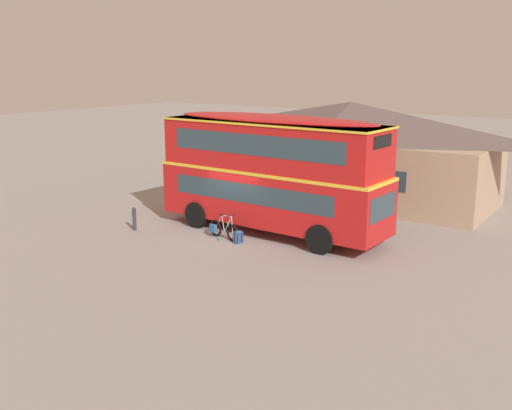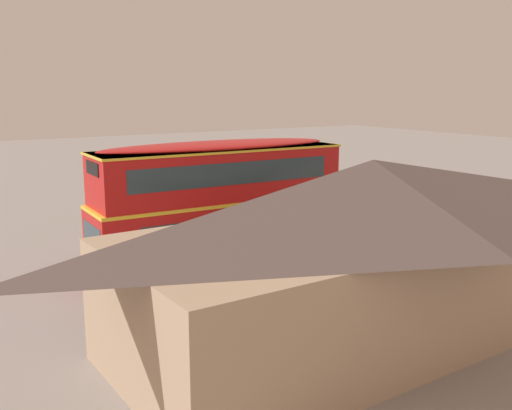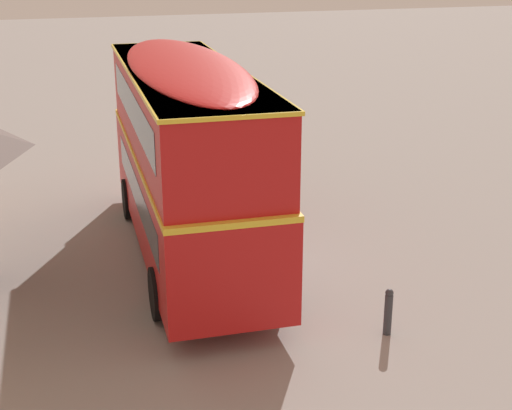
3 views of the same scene
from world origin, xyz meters
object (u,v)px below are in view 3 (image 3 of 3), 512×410
at_px(touring_bicycle, 274,250).
at_px(water_bottle_green_metal, 286,258).
at_px(double_decker_bus, 187,151).
at_px(backpack_on_ground, 269,240).
at_px(kerb_bollard, 388,311).

bearing_deg(touring_bicycle, water_bottle_green_metal, -74.02).
height_order(double_decker_bus, water_bottle_green_metal, double_decker_bus).
distance_m(backpack_on_ground, water_bottle_green_metal, 0.81).
xyz_separation_m(backpack_on_ground, water_bottle_green_metal, (-0.77, -0.18, -0.16)).
xyz_separation_m(double_decker_bus, touring_bicycle, (-1.12, -1.79, -2.27)).
xyz_separation_m(touring_bicycle, kerb_bollard, (-3.75, -1.13, 0.13)).
relative_size(touring_bicycle, backpack_on_ground, 3.32).
distance_m(double_decker_bus, water_bottle_green_metal, 3.46).
distance_m(backpack_on_ground, kerb_bollard, 4.72).
xyz_separation_m(double_decker_bus, water_bottle_green_metal, (-1.03, -2.10, -2.55)).
relative_size(backpack_on_ground, kerb_bollard, 0.52).
bearing_deg(water_bottle_green_metal, double_decker_bus, 64.00).
xyz_separation_m(backpack_on_ground, kerb_bollard, (-4.61, -0.99, 0.24)).
height_order(backpack_on_ground, water_bottle_green_metal, backpack_on_ground).
bearing_deg(double_decker_bus, backpack_on_ground, -97.61).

